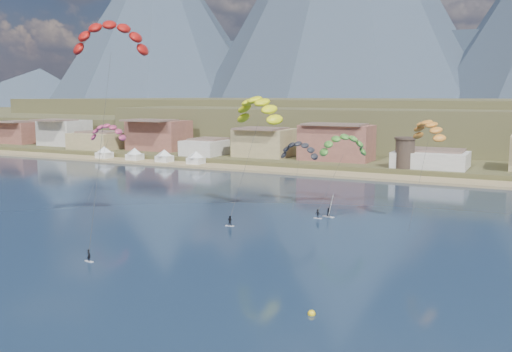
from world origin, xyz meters
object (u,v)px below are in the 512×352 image
(kitesurfer_green, at_px, (343,142))
(buoy, at_px, (312,314))
(watchtower, at_px, (405,152))
(kitesurfer_red, at_px, (110,33))
(kitesurfer_yellow, at_px, (258,106))
(windsurfer, at_px, (329,210))

(kitesurfer_green, distance_m, buoy, 56.91)
(watchtower, height_order, kitesurfer_red, kitesurfer_red)
(kitesurfer_yellow, relative_size, kitesurfer_green, 1.45)
(kitesurfer_red, bearing_deg, kitesurfer_yellow, 65.28)
(watchtower, xyz_separation_m, kitesurfer_yellow, (-14.81, -61.32, 13.61))
(kitesurfer_green, height_order, buoy, kitesurfer_green)
(kitesurfer_red, xyz_separation_m, kitesurfer_yellow, (12.18, 26.46, -11.42))
(kitesurfer_green, xyz_separation_m, buoy, (14.15, -53.59, -12.90))
(windsurfer, height_order, buoy, windsurfer)
(kitesurfer_yellow, bearing_deg, kitesurfer_red, -114.72)
(kitesurfer_yellow, distance_m, windsurfer, 23.46)
(kitesurfer_yellow, bearing_deg, buoy, -57.83)
(windsurfer, xyz_separation_m, buoy, (13.73, -44.89, -1.15))
(watchtower, distance_m, kitesurfer_green, 52.54)
(watchtower, height_order, kitesurfer_green, kitesurfer_green)
(kitesurfer_red, bearing_deg, watchtower, 72.91)
(watchtower, height_order, kitesurfer_yellow, kitesurfer_yellow)
(kitesurfer_red, relative_size, buoy, 44.34)
(kitesurfer_green, bearing_deg, watchtower, 88.84)
(kitesurfer_yellow, distance_m, kitesurfer_green, 17.96)
(watchtower, bearing_deg, kitesurfer_red, -107.09)
(watchtower, relative_size, buoy, 10.78)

